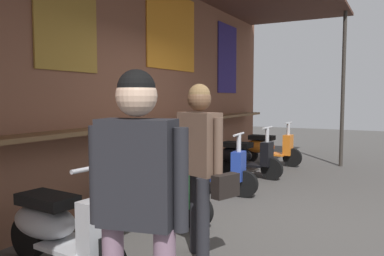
{
  "coord_description": "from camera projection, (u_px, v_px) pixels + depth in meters",
  "views": [
    {
      "loc": [
        -4.59,
        -1.52,
        1.51
      ],
      "look_at": [
        0.83,
        1.41,
        1.01
      ],
      "focal_mm": 36.14,
      "sensor_mm": 36.0,
      "label": 1
    }
  ],
  "objects": [
    {
      "name": "shopper_browsing",
      "position": [
        138.0,
        189.0,
        2.07
      ],
      "size": [
        0.29,
        0.56,
        1.65
      ],
      "rotation": [
        0.0,
        0.0,
        0.22
      ],
      "color": "gray",
      "rests_on": "ground_plane"
    },
    {
      "name": "scooter_green",
      "position": [
        154.0,
        189.0,
        4.7
      ],
      "size": [
        0.46,
        1.4,
        0.97
      ],
      "rotation": [
        0.0,
        0.0,
        -1.58
      ],
      "color": "#237533",
      "rests_on": "ground_plane"
    },
    {
      "name": "scooter_blue",
      "position": [
        209.0,
        169.0,
        6.04
      ],
      "size": [
        0.49,
        1.4,
        0.97
      ],
      "rotation": [
        0.0,
        0.0,
        -1.5
      ],
      "color": "#233D9E",
      "rests_on": "ground_plane"
    },
    {
      "name": "scooter_silver",
      "position": [
        57.0,
        226.0,
        3.37
      ],
      "size": [
        0.5,
        1.4,
        0.97
      ],
      "rotation": [
        0.0,
        0.0,
        -1.65
      ],
      "color": "#B2B5BA",
      "rests_on": "ground_plane"
    },
    {
      "name": "ground_plane",
      "position": [
        259.0,
        217.0,
        4.86
      ],
      "size": [
        28.83,
        28.83,
        0.0
      ],
      "primitive_type": "plane",
      "color": "#474442"
    },
    {
      "name": "scooter_orange",
      "position": [
        267.0,
        147.0,
        8.64
      ],
      "size": [
        0.46,
        1.4,
        0.97
      ],
      "rotation": [
        0.0,
        0.0,
        -1.61
      ],
      "color": "orange",
      "rests_on": "ground_plane"
    },
    {
      "name": "market_stall_facade",
      "position": [
        138.0,
        67.0,
        5.56
      ],
      "size": [
        10.3,
        2.67,
        3.43
      ],
      "color": "brown",
      "rests_on": "ground_plane"
    },
    {
      "name": "shopper_with_handbag",
      "position": [
        201.0,
        155.0,
        3.51
      ],
      "size": [
        0.43,
        0.66,
        1.63
      ],
      "rotation": [
        0.0,
        0.0,
        -0.34
      ],
      "color": "#232328",
      "rests_on": "ground_plane"
    },
    {
      "name": "scooter_black",
      "position": [
        243.0,
        156.0,
        7.33
      ],
      "size": [
        0.49,
        1.4,
        0.97
      ],
      "rotation": [
        0.0,
        0.0,
        -1.64
      ],
      "color": "black",
      "rests_on": "ground_plane"
    }
  ]
}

